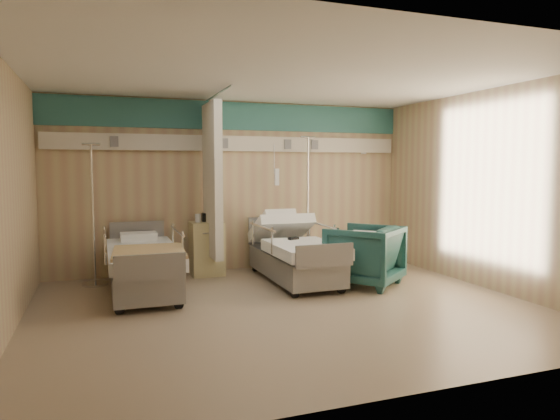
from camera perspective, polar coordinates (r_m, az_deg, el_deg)
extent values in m
cube|color=gray|center=(6.21, 0.87, -11.12)|extent=(6.00, 5.00, 0.00)
cube|color=tan|center=(8.36, -5.16, 2.75)|extent=(6.00, 0.04, 2.80)
cube|color=tan|center=(3.74, 14.49, -0.07)|extent=(6.00, 0.04, 2.80)
cube|color=tan|center=(5.66, -28.84, 1.13)|extent=(0.04, 5.00, 2.80)
cube|color=tan|center=(7.57, 22.69, 2.16)|extent=(0.04, 5.00, 2.80)
cube|color=silver|center=(6.06, 0.91, 15.24)|extent=(6.00, 5.00, 0.04)
cube|color=#2F6F6E|center=(8.37, -5.19, 10.64)|extent=(6.00, 0.04, 0.45)
cube|color=beige|center=(8.31, -5.11, 7.57)|extent=(5.88, 0.08, 0.25)
cylinder|color=silver|center=(7.43, -7.28, 12.98)|extent=(0.03, 1.80, 0.03)
cube|color=silver|center=(7.70, -7.74, 3.36)|extent=(0.12, 0.90, 2.35)
cube|color=#D1C283|center=(8.04, -8.37, -4.35)|extent=(0.50, 0.48, 0.85)
imported|color=#1D4A48|center=(7.37, 9.63, -5.11)|extent=(1.33, 1.34, 0.88)
cube|color=silver|center=(7.28, 9.80, -1.48)|extent=(0.77, 0.78, 0.07)
cylinder|color=silver|center=(8.57, 3.15, -6.51)|extent=(0.40, 0.40, 0.03)
cylinder|color=silver|center=(8.42, 3.19, 0.77)|extent=(0.04, 0.04, 2.21)
cylinder|color=silver|center=(8.41, 3.22, 8.30)|extent=(0.27, 0.03, 0.03)
cylinder|color=silver|center=(7.83, -20.35, -7.92)|extent=(0.37, 0.37, 0.03)
cylinder|color=silver|center=(7.67, -20.57, -0.59)|extent=(0.03, 0.03, 2.04)
cylinder|color=silver|center=(7.65, -20.81, 7.03)|extent=(0.24, 0.03, 0.03)
cube|color=black|center=(7.49, 1.54, -3.26)|extent=(0.18, 0.12, 0.04)
cube|color=tan|center=(6.53, -14.76, -4.63)|extent=(0.94, 1.15, 0.04)
cube|color=black|center=(8.04, -8.03, -0.81)|extent=(0.26, 0.18, 0.13)
cylinder|color=white|center=(7.93, -9.37, -0.92)|extent=(0.10, 0.10, 0.13)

